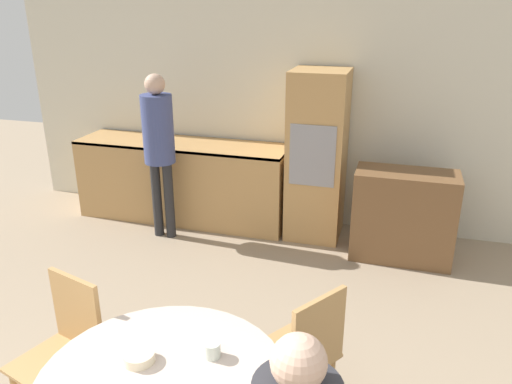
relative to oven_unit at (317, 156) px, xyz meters
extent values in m
cube|color=beige|center=(-0.13, 0.34, 0.44)|extent=(6.77, 0.05, 2.60)
cube|color=tan|center=(-1.49, -0.01, -0.41)|extent=(2.35, 0.60, 0.89)
cube|color=black|center=(-1.49, -0.01, 0.01)|extent=(2.35, 0.60, 0.03)
cube|color=tan|center=(0.00, 0.00, 0.00)|extent=(0.55, 0.58, 1.72)
cube|color=gray|center=(0.00, -0.29, 0.09)|extent=(0.44, 0.01, 0.60)
cube|color=brown|center=(0.89, -0.30, -0.43)|extent=(0.93, 0.45, 0.87)
cylinder|color=beige|center=(-0.14, -3.23, -0.13)|extent=(1.13, 1.13, 0.03)
cylinder|color=tan|center=(-1.04, -2.79, -0.64)|extent=(0.04, 0.04, 0.44)
cube|color=tan|center=(-0.93, -2.99, -0.40)|extent=(0.50, 0.50, 0.02)
cube|color=tan|center=(-0.88, -2.81, -0.17)|extent=(0.37, 0.14, 0.44)
cylinder|color=tan|center=(0.27, -2.31, -0.64)|extent=(0.04, 0.04, 0.44)
cylinder|color=tan|center=(0.10, -2.58, -0.64)|extent=(0.04, 0.04, 0.44)
cube|color=tan|center=(0.32, -2.53, -0.40)|extent=(0.55, 0.55, 0.02)
cube|color=tan|center=(0.47, -2.64, -0.17)|extent=(0.23, 0.33, 0.44)
sphere|color=tan|center=(0.52, -3.47, 0.32)|extent=(0.20, 0.20, 0.20)
cylinder|color=#262628|center=(-1.57, -0.50, -0.45)|extent=(0.10, 0.10, 0.81)
cylinder|color=#262628|center=(-1.43, -0.50, -0.45)|extent=(0.10, 0.10, 0.81)
cylinder|color=#3D477A|center=(-1.50, -0.50, 0.29)|extent=(0.31, 0.31, 0.68)
sphere|color=tan|center=(-1.50, -0.50, 0.73)|extent=(0.20, 0.20, 0.20)
cylinder|color=silver|center=(0.03, -3.03, -0.07)|extent=(0.08, 0.08, 0.08)
cylinder|color=beige|center=(-0.29, -3.15, -0.09)|extent=(0.15, 0.15, 0.05)
camera|label=1|loc=(0.77, -4.82, 1.46)|focal=35.00mm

